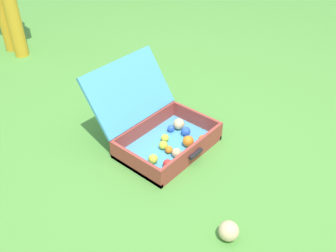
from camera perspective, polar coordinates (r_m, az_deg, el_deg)
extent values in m
plane|color=#4C8C38|center=(2.25, 1.28, -4.40)|extent=(16.00, 16.00, 0.00)
cube|color=#4799C6|center=(2.29, 0.00, -3.13)|extent=(0.58, 0.40, 0.03)
cube|color=#9E3D33|center=(2.11, -4.98, -5.70)|extent=(0.02, 0.40, 0.13)
cube|color=#9E3D33|center=(2.44, 4.28, 0.95)|extent=(0.02, 0.40, 0.13)
cube|color=#9E3D33|center=(2.17, 3.80, -4.14)|extent=(0.54, 0.02, 0.13)
cube|color=#9E3D33|center=(2.36, -3.48, -0.30)|extent=(0.54, 0.02, 0.13)
cube|color=#4799C6|center=(2.31, -5.85, 5.39)|extent=(0.58, 0.24, 0.34)
cube|color=black|center=(2.16, 4.25, -4.22)|extent=(0.11, 0.02, 0.02)
sphere|color=#CCDB38|center=(2.24, -0.72, -2.91)|extent=(0.05, 0.05, 0.05)
sphere|color=#D1B784|center=(2.40, 1.66, 0.31)|extent=(0.07, 0.07, 0.07)
sphere|color=orange|center=(2.26, 3.09, -2.32)|extent=(0.07, 0.07, 0.07)
sphere|color=#D1B784|center=(2.18, 1.30, -4.09)|extent=(0.06, 0.06, 0.06)
sphere|color=orange|center=(2.30, 5.24, -2.00)|extent=(0.05, 0.05, 0.05)
sphere|color=red|center=(2.11, -0.07, -5.76)|extent=(0.05, 0.05, 0.05)
sphere|color=blue|center=(2.35, 2.73, -0.82)|extent=(0.06, 0.06, 0.06)
sphere|color=orange|center=(2.21, 0.15, -3.61)|extent=(0.05, 0.05, 0.05)
sphere|color=#CCDB38|center=(2.30, -0.47, -1.83)|extent=(0.05, 0.05, 0.05)
sphere|color=blue|center=(2.38, 0.43, -0.38)|extent=(0.04, 0.04, 0.04)
sphere|color=#CCDB38|center=(2.15, -2.27, -5.00)|extent=(0.06, 0.06, 0.06)
sphere|color=#D1B784|center=(1.82, 9.22, -15.46)|extent=(0.10, 0.10, 0.10)
cylinder|color=gold|center=(3.67, -24.09, 16.99)|extent=(0.12, 0.12, 0.89)
cylinder|color=gold|center=(3.51, -22.84, 16.51)|extent=(0.12, 0.12, 0.89)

